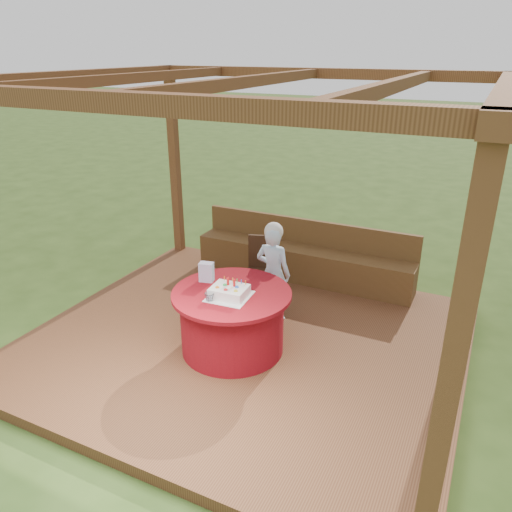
# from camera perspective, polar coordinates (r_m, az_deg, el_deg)

# --- Properties ---
(ground) EXTENTS (60.00, 60.00, 0.00)m
(ground) POSITION_cam_1_polar(r_m,az_deg,el_deg) (5.62, -1.13, -10.35)
(ground) COLOR #2D4617
(ground) RESTS_ON ground
(deck) EXTENTS (4.50, 4.00, 0.12)m
(deck) POSITION_cam_1_polar(r_m,az_deg,el_deg) (5.59, -1.14, -9.83)
(deck) COLOR brown
(deck) RESTS_ON ground
(pergola) EXTENTS (4.50, 4.00, 2.72)m
(pergola) POSITION_cam_1_polar(r_m,az_deg,el_deg) (4.75, -1.36, 14.76)
(pergola) COLOR brown
(pergola) RESTS_ON deck
(bench) EXTENTS (3.00, 0.42, 0.80)m
(bench) POSITION_cam_1_polar(r_m,az_deg,el_deg) (6.83, 5.39, -0.48)
(bench) COLOR brown
(bench) RESTS_ON deck
(table) EXTENTS (1.22, 1.22, 0.67)m
(table) POSITION_cam_1_polar(r_m,az_deg,el_deg) (5.20, -2.73, -7.37)
(table) COLOR maroon
(table) RESTS_ON deck
(chair) EXTENTS (0.48, 0.48, 0.83)m
(chair) POSITION_cam_1_polar(r_m,az_deg,el_deg) (6.13, 0.78, -1.33)
(chair) COLOR #341F10
(chair) RESTS_ON deck
(elderly_woman) EXTENTS (0.42, 0.28, 1.18)m
(elderly_woman) POSITION_cam_1_polar(r_m,az_deg,el_deg) (5.67, 1.97, -1.69)
(elderly_woman) COLOR #A9DAFB
(elderly_woman) RESTS_ON deck
(birthday_cake) EXTENTS (0.43, 0.43, 0.18)m
(birthday_cake) POSITION_cam_1_polar(r_m,az_deg,el_deg) (4.93, -3.07, -4.10)
(birthday_cake) COLOR white
(birthday_cake) RESTS_ON table
(gift_bag) EXTENTS (0.16, 0.12, 0.21)m
(gift_bag) POSITION_cam_1_polar(r_m,az_deg,el_deg) (5.25, -5.69, -1.83)
(gift_bag) COLOR #DC8EC8
(gift_bag) RESTS_ON table
(drinking_glass) EXTENTS (0.10, 0.10, 0.09)m
(drinking_glass) POSITION_cam_1_polar(r_m,az_deg,el_deg) (4.86, -5.35, -4.71)
(drinking_glass) COLOR white
(drinking_glass) RESTS_ON table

